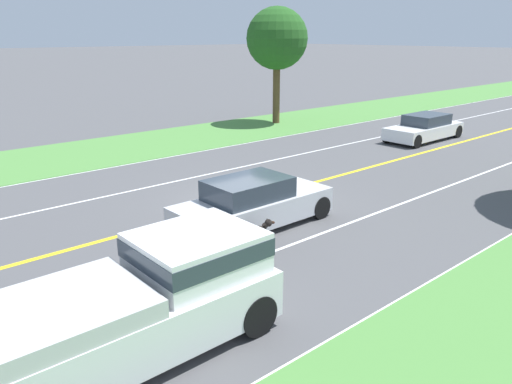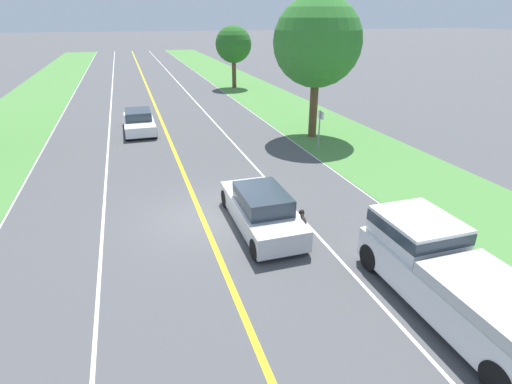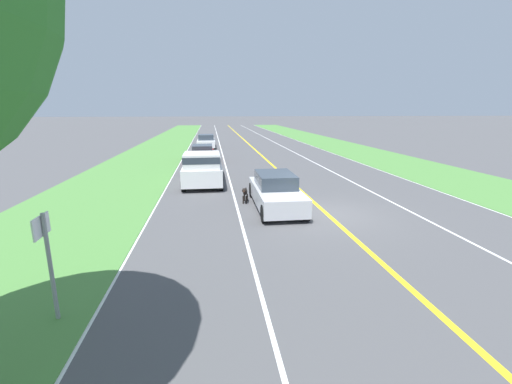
{
  "view_description": "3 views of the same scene",
  "coord_description": "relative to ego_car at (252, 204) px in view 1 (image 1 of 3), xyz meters",
  "views": [
    {
      "loc": [
        11.93,
        -9.86,
        5.25
      ],
      "look_at": [
        2.35,
        -1.54,
        1.22
      ],
      "focal_mm": 35.0,
      "sensor_mm": 36.0,
      "label": 1
    },
    {
      "loc": [
        -2.09,
        -13.04,
        6.85
      ],
      "look_at": [
        1.89,
        -0.55,
        1.05
      ],
      "focal_mm": 28.0,
      "sensor_mm": 36.0,
      "label": 2
    },
    {
      "loc": [
        4.51,
        12.63,
        4.07
      ],
      "look_at": [
        2.75,
        -0.89,
        0.77
      ],
      "focal_mm": 24.0,
      "sensor_mm": 36.0,
      "label": 3
    }
  ],
  "objects": [
    {
      "name": "dog",
      "position": [
        1.23,
        -0.83,
        -0.2
      ],
      "size": [
        0.35,
        1.02,
        0.76
      ],
      "rotation": [
        0.0,
        0.0,
        -0.22
      ],
      "color": "black",
      "rests_on": "ground"
    },
    {
      "name": "lane_dash_same_dir",
      "position": [
        1.64,
        1.25,
        -0.67
      ],
      "size": [
        0.1,
        160.0,
        0.01
      ],
      "primitive_type": "cube",
      "color": "white",
      "rests_on": "ground"
    },
    {
      "name": "oncoming_car",
      "position": [
        -3.44,
        14.61,
        -0.06
      ],
      "size": [
        1.86,
        4.77,
        1.32
      ],
      "rotation": [
        0.0,
        0.0,
        3.14
      ],
      "color": "white",
      "rests_on": "ground"
    },
    {
      "name": "grass_verge_left",
      "position": [
        -11.86,
        1.25,
        -0.66
      ],
      "size": [
        6.0,
        160.0,
        0.03
      ],
      "primitive_type": "cube",
      "color": "#4C843D",
      "rests_on": "ground"
    },
    {
      "name": "lane_edge_line_right",
      "position": [
        5.14,
        1.25,
        -0.67
      ],
      "size": [
        0.14,
        160.0,
        0.01
      ],
      "primitive_type": "cube",
      "color": "white",
      "rests_on": "ground"
    },
    {
      "name": "lane_edge_line_left",
      "position": [
        -8.86,
        1.25,
        -0.67
      ],
      "size": [
        0.14,
        160.0,
        0.01
      ],
      "primitive_type": "cube",
      "color": "white",
      "rests_on": "ground"
    },
    {
      "name": "ground_plane",
      "position": [
        -1.86,
        1.25,
        -0.68
      ],
      "size": [
        400.0,
        400.0,
        0.0
      ],
      "primitive_type": "plane",
      "color": "#4C4C4F"
    },
    {
      "name": "roadside_tree_left_near",
      "position": [
        -12.14,
        12.31,
        4.27
      ],
      "size": [
        3.61,
        3.61,
        6.8
      ],
      "color": "brown",
      "rests_on": "ground"
    },
    {
      "name": "pickup_truck",
      "position": [
        3.17,
        -5.39,
        0.27
      ],
      "size": [
        2.12,
        5.61,
        1.87
      ],
      "color": "silver",
      "rests_on": "ground"
    },
    {
      "name": "centre_divider_line",
      "position": [
        -1.86,
        1.25,
        -0.67
      ],
      "size": [
        0.18,
        160.0,
        0.01
      ],
      "primitive_type": "cube",
      "color": "yellow",
      "rests_on": "ground"
    },
    {
      "name": "lane_dash_oncoming",
      "position": [
        -5.36,
        1.25,
        -0.67
      ],
      "size": [
        0.1,
        160.0,
        0.01
      ],
      "primitive_type": "cube",
      "color": "white",
      "rests_on": "ground"
    },
    {
      "name": "ego_car",
      "position": [
        0.0,
        0.0,
        0.0
      ],
      "size": [
        1.8,
        4.76,
        1.45
      ],
      "color": "silver",
      "rests_on": "ground"
    }
  ]
}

